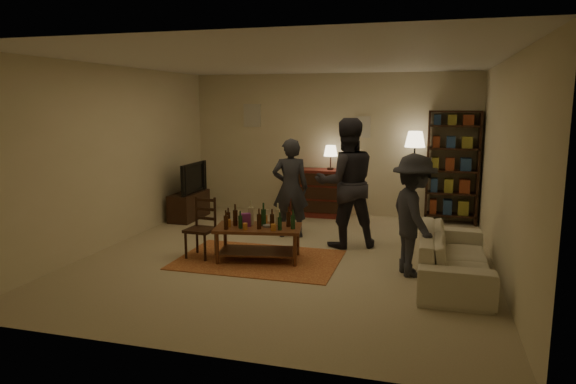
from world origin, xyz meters
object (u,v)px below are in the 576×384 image
at_px(floor_lamp, 415,146).
at_px(sofa, 454,256).
at_px(person_right, 346,183).
at_px(person_by_sofa, 414,215).
at_px(tv_stand, 189,199).
at_px(dresser, 318,191).
at_px(dining_chair, 202,226).
at_px(coffee_table, 258,231).
at_px(person_left, 290,188).
at_px(bookshelf, 452,166).

bearing_deg(floor_lamp, sofa, -78.61).
xyz_separation_m(person_right, person_by_sofa, (1.03, -1.08, -0.20)).
height_order(tv_stand, floor_lamp, floor_lamp).
distance_m(dresser, person_right, 2.20).
bearing_deg(dresser, dining_chair, -107.80).
distance_m(coffee_table, tv_stand, 2.95).
xyz_separation_m(coffee_table, dining_chair, (-0.81, -0.05, 0.03)).
bearing_deg(coffee_table, floor_lamp, 56.41).
distance_m(dining_chair, person_left, 1.71).
xyz_separation_m(coffee_table, person_right, (1.04, 1.04, 0.55)).
xyz_separation_m(dining_chair, floor_lamp, (2.76, 2.99, 0.95)).
bearing_deg(person_right, person_by_sofa, 109.35).
bearing_deg(person_left, bookshelf, -162.77).
height_order(dresser, sofa, dresser).
distance_m(floor_lamp, person_right, 2.15).
bearing_deg(floor_lamp, dining_chair, -132.69).
bearing_deg(dining_chair, bookshelf, 47.50).
relative_size(dining_chair, sofa, 0.41).
bearing_deg(bookshelf, coffee_table, -130.40).
relative_size(bookshelf, person_right, 1.04).
bearing_deg(dining_chair, person_by_sofa, 5.26).
bearing_deg(person_right, person_left, -42.85).
bearing_deg(bookshelf, dresser, -178.43).
height_order(coffee_table, dining_chair, dining_chair).
height_order(dresser, bookshelf, bookshelf).
bearing_deg(coffee_table, person_by_sofa, -1.29).
bearing_deg(tv_stand, coffee_table, -45.08).
height_order(coffee_table, tv_stand, tv_stand).
bearing_deg(person_right, dresser, -90.42).
distance_m(dining_chair, bookshelf, 4.67).
height_order(coffee_table, person_by_sofa, person_by_sofa).
bearing_deg(bookshelf, floor_lamp, -168.86).
bearing_deg(person_right, floor_lamp, -139.88).
bearing_deg(dining_chair, person_left, 62.84).
bearing_deg(tv_stand, dining_chair, -59.29).
bearing_deg(person_right, bookshelf, -151.98).
xyz_separation_m(bookshelf, person_left, (-2.53, -1.71, -0.24)).
bearing_deg(person_by_sofa, coffee_table, 66.61).
xyz_separation_m(coffee_table, person_by_sofa, (2.06, -0.05, 0.35)).
distance_m(floor_lamp, person_by_sofa, 3.05).
height_order(tv_stand, sofa, tv_stand).
distance_m(tv_stand, sofa, 5.14).
relative_size(tv_stand, dresser, 0.78).
relative_size(dresser, person_left, 0.85).
bearing_deg(person_right, tv_stand, -42.76).
bearing_deg(person_by_sofa, tv_stand, 40.67).
relative_size(sofa, person_left, 1.31).
xyz_separation_m(dining_chair, tv_stand, (-1.27, 2.14, -0.06)).
height_order(tv_stand, person_by_sofa, person_by_sofa).
distance_m(tv_stand, person_left, 2.32).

